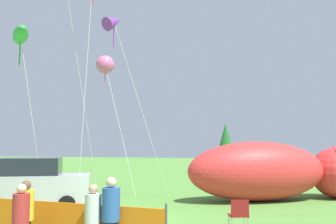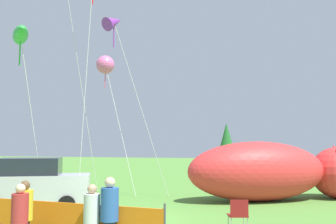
{
  "view_description": "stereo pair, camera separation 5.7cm",
  "coord_description": "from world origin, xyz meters",
  "views": [
    {
      "loc": [
        5.06,
        -11.99,
        2.52
      ],
      "look_at": [
        0.55,
        4.73,
        4.06
      ],
      "focal_mm": 40.0,
      "sensor_mm": 36.0,
      "label": 1
    },
    {
      "loc": [
        5.11,
        -11.98,
        2.52
      ],
      "look_at": [
        0.55,
        4.73,
        4.06
      ],
      "focal_mm": 40.0,
      "sensor_mm": 36.0,
      "label": 2
    }
  ],
  "objects": [
    {
      "name": "kite_purple_delta",
      "position": [
        -2.35,
        5.04,
        8.67
      ],
      "size": [
        3.16,
        1.78,
        9.27
      ],
      "color": "silver",
      "rests_on": "ground"
    },
    {
      "name": "inflatable_cat",
      "position": [
        5.26,
        6.0,
        1.24
      ],
      "size": [
        8.37,
        5.8,
        2.69
      ],
      "rotation": [
        0.0,
        0.0,
        0.48
      ],
      "color": "red",
      "rests_on": "ground"
    },
    {
      "name": "spectator_in_black_shirt",
      "position": [
        -0.36,
        -4.43,
        0.93
      ],
      "size": [
        0.37,
        0.37,
        1.71
      ],
      "color": "#2D2D38",
      "rests_on": "ground"
    },
    {
      "name": "kite_green_fish",
      "position": [
        -4.98,
        1.28,
        7.13
      ],
      "size": [
        2.4,
        2.64,
        7.57
      ],
      "color": "silver",
      "rests_on": "ground"
    },
    {
      "name": "ground_plane",
      "position": [
        0.0,
        0.0,
        0.0
      ],
      "size": [
        120.0,
        120.0,
        0.0
      ],
      "primitive_type": "plane",
      "color": "#548C38"
    },
    {
      "name": "horizon_tree_west",
      "position": [
        -0.34,
        36.75,
        3.31
      ],
      "size": [
        2.26,
        2.26,
        5.39
      ],
      "color": "brown",
      "rests_on": "ground"
    },
    {
      "name": "spectator_in_red_shirt",
      "position": [
        -0.24,
        -4.77,
        0.91
      ],
      "size": [
        0.36,
        0.36,
        1.68
      ],
      "color": "#2D2D38",
      "rests_on": "ground"
    },
    {
      "name": "parked_car",
      "position": [
        -3.84,
        0.88,
        1.0
      ],
      "size": [
        4.47,
        3.21,
        2.02
      ],
      "rotation": [
        0.0,
        0.0,
        0.43
      ],
      "color": "#B7BCC1",
      "rests_on": "ground"
    },
    {
      "name": "spectator_in_white_shirt",
      "position": [
        1.67,
        -4.25,
        0.99
      ],
      "size": [
        0.4,
        0.4,
        1.82
      ],
      "color": "#2D2D38",
      "rests_on": "ground"
    },
    {
      "name": "folding_chair",
      "position": [
        4.15,
        -0.65,
        0.54
      ],
      "size": [
        0.69,
        0.69,
        0.94
      ],
      "rotation": [
        0.0,
        0.0,
        1.86
      ],
      "color": "maroon",
      "rests_on": "ground"
    },
    {
      "name": "kite_pink_octopus",
      "position": [
        -3.54,
        6.62,
        6.91
      ],
      "size": [
        2.76,
        1.61,
        7.43
      ],
      "color": "silver",
      "rests_on": "ground"
    },
    {
      "name": "spectator_in_green_shirt",
      "position": [
        1.25,
        -4.27,
        0.9
      ],
      "size": [
        0.36,
        0.36,
        1.65
      ],
      "color": "#2D2D38",
      "rests_on": "ground"
    },
    {
      "name": "safety_fence",
      "position": [
        -1.12,
        -3.8,
        0.59
      ],
      "size": [
        8.12,
        0.86,
        1.29
      ],
      "rotation": [
        0.0,
        0.0,
        -0.1
      ],
      "color": "orange",
      "rests_on": "ground"
    }
  ]
}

